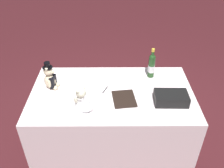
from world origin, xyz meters
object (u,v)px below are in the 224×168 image
object	(u,v)px
champagne_bottle	(152,65)
gift_case_black	(171,98)
guestbook	(124,99)
signing_pen	(105,90)
teddy_bear_groom	(50,78)
teddy_bear_bride	(83,100)

from	to	relation	value
champagne_bottle	gift_case_black	bearing A→B (deg)	106.30
champagne_bottle	guestbook	size ratio (longest dim) A/B	1.31
signing_pen	guestbook	distance (m)	0.24
teddy_bear_groom	guestbook	size ratio (longest dim) A/B	1.17
teddy_bear_bride	signing_pen	size ratio (longest dim) A/B	1.96
teddy_bear_groom	champagne_bottle	distance (m)	1.05
signing_pen	gift_case_black	xyz separation A→B (m)	(-0.62, 0.19, 0.05)
teddy_bear_bride	gift_case_black	size ratio (longest dim) A/B	0.74
teddy_bear_bride	champagne_bottle	size ratio (longest dim) A/B	0.69
teddy_bear_bride	signing_pen	world-z (taller)	teddy_bear_bride
teddy_bear_groom	gift_case_black	size ratio (longest dim) A/B	0.95
signing_pen	guestbook	xyz separation A→B (m)	(-0.19, 0.15, 0.01)
teddy_bear_bride	signing_pen	bearing A→B (deg)	-125.22
champagne_bottle	teddy_bear_bride	bearing A→B (deg)	37.55
teddy_bear_bride	signing_pen	xyz separation A→B (m)	(-0.19, -0.27, -0.09)
guestbook	champagne_bottle	bearing A→B (deg)	-134.19
champagne_bottle	gift_case_black	distance (m)	0.47
gift_case_black	guestbook	size ratio (longest dim) A/B	1.23
teddy_bear_groom	gift_case_black	xyz separation A→B (m)	(-1.16, 0.24, -0.07)
teddy_bear_groom	guestbook	distance (m)	0.76
champagne_bottle	signing_pen	distance (m)	0.57
signing_pen	gift_case_black	distance (m)	0.65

